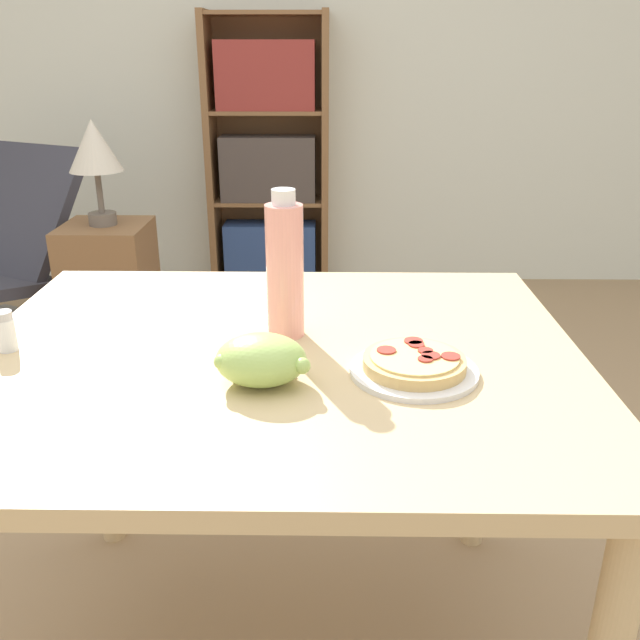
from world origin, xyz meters
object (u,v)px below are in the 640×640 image
side_table (112,296)px  table_lamp (94,151)px  drink_bottle (285,269)px  grape_bunch (261,360)px  bookshelf (269,164)px  pizza_on_plate (414,365)px  salt_shaker (6,331)px

side_table → table_lamp: 0.60m
drink_bottle → side_table: drink_bottle is taller
grape_bunch → bookshelf: bearing=94.7°
grape_bunch → bookshelf: bookshelf is taller
grape_bunch → table_lamp: bearing=115.7°
pizza_on_plate → bookshelf: 2.73m
drink_bottle → bookshelf: size_ratio=0.19×
side_table → drink_bottle: bearing=-60.4°
drink_bottle → salt_shaker: (-0.50, -0.08, -0.09)m
pizza_on_plate → table_lamp: bearing=123.0°
table_lamp → bookshelf: bearing=61.0°
pizza_on_plate → bookshelf: (-0.48, 2.68, -0.08)m
pizza_on_plate → grape_bunch: grape_bunch is taller
grape_bunch → bookshelf: (-0.23, 2.72, -0.11)m
drink_bottle → salt_shaker: size_ratio=3.71×
salt_shaker → table_lamp: size_ratio=0.18×
salt_shaker → table_lamp: table_lamp is taller
salt_shaker → bookshelf: (0.25, 2.60, -0.11)m
grape_bunch → table_lamp: (-0.81, 1.67, 0.10)m
drink_bottle → salt_shaker: 0.52m
bookshelf → table_lamp: (-0.58, -1.05, 0.21)m
pizza_on_plate → salt_shaker: size_ratio=2.88×
grape_bunch → drink_bottle: drink_bottle is taller
salt_shaker → side_table: size_ratio=0.12×
salt_shaker → side_table: (-0.33, 1.55, -0.49)m
salt_shaker → bookshelf: bookshelf is taller
grape_bunch → drink_bottle: size_ratio=0.56×
drink_bottle → bookshelf: (-0.25, 2.52, -0.20)m
drink_bottle → bookshelf: bookshelf is taller
drink_bottle → side_table: size_ratio=0.46×
drink_bottle → bookshelf: 2.54m
side_table → table_lamp: (0.00, 0.00, 0.60)m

